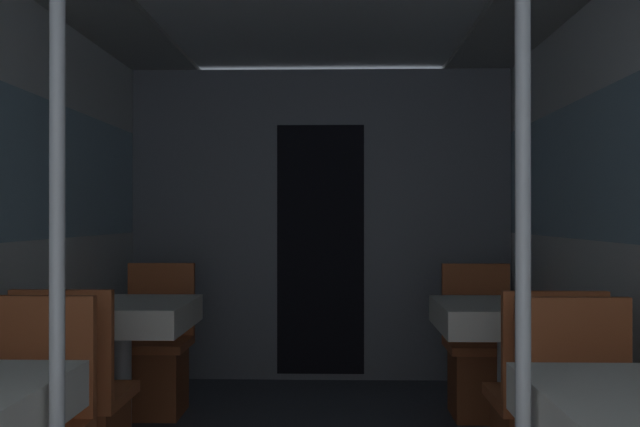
{
  "coord_description": "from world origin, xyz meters",
  "views": [
    {
      "loc": [
        0.13,
        -0.98,
        1.21
      ],
      "look_at": [
        0.03,
        3.05,
        1.22
      ],
      "focal_mm": 40.0,
      "sensor_mm": 36.0,
      "label": 1
    }
  ],
  "objects_px": {
    "chair_right_far_1": "(481,369)",
    "chair_left_far_1": "(154,367)",
    "dining_table_right_1": "(507,323)",
    "dining_table_left_1": "(122,321)",
    "support_pole_left_0": "(57,240)",
    "support_pole_right_0": "(523,240)"
  },
  "relations": [
    {
      "from": "dining_table_right_1",
      "to": "support_pole_left_0",
      "type": "bearing_deg",
      "value": -130.82
    },
    {
      "from": "chair_left_far_1",
      "to": "dining_table_right_1",
      "type": "distance_m",
      "value": 2.12
    },
    {
      "from": "chair_left_far_1",
      "to": "support_pole_right_0",
      "type": "bearing_deg",
      "value": 122.58
    },
    {
      "from": "dining_table_right_1",
      "to": "dining_table_left_1",
      "type": "bearing_deg",
      "value": 180.0
    },
    {
      "from": "chair_right_far_1",
      "to": "support_pole_right_0",
      "type": "bearing_deg",
      "value": 81.06
    },
    {
      "from": "support_pole_left_0",
      "to": "dining_table_right_1",
      "type": "xyz_separation_m",
      "value": [
        1.59,
        1.84,
        -0.49
      ]
    },
    {
      "from": "support_pole_right_0",
      "to": "chair_right_far_1",
      "type": "distance_m",
      "value": 2.67
    },
    {
      "from": "chair_left_far_1",
      "to": "chair_right_far_1",
      "type": "xyz_separation_m",
      "value": [
        1.99,
        0.0,
        0.0
      ]
    },
    {
      "from": "support_pole_left_0",
      "to": "support_pole_right_0",
      "type": "distance_m",
      "value": 1.2
    },
    {
      "from": "chair_right_far_1",
      "to": "chair_left_far_1",
      "type": "bearing_deg",
      "value": 0.0
    },
    {
      "from": "chair_left_far_1",
      "to": "support_pole_left_0",
      "type": "bearing_deg",
      "value": 98.94
    },
    {
      "from": "dining_table_left_1",
      "to": "chair_left_far_1",
      "type": "height_order",
      "value": "chair_left_far_1"
    },
    {
      "from": "dining_table_left_1",
      "to": "dining_table_right_1",
      "type": "relative_size",
      "value": 1.0
    },
    {
      "from": "support_pole_left_0",
      "to": "support_pole_right_0",
      "type": "height_order",
      "value": "same"
    },
    {
      "from": "support_pole_left_0",
      "to": "chair_left_far_1",
      "type": "bearing_deg",
      "value": 98.94
    },
    {
      "from": "dining_table_left_1",
      "to": "dining_table_right_1",
      "type": "height_order",
      "value": "same"
    },
    {
      "from": "support_pole_right_0",
      "to": "chair_right_far_1",
      "type": "relative_size",
      "value": 2.52
    },
    {
      "from": "support_pole_right_0",
      "to": "support_pole_left_0",
      "type": "bearing_deg",
      "value": 180.0
    },
    {
      "from": "support_pole_left_0",
      "to": "chair_right_far_1",
      "type": "xyz_separation_m",
      "value": [
        1.59,
        2.49,
        -0.86
      ]
    },
    {
      "from": "dining_table_right_1",
      "to": "chair_right_far_1",
      "type": "height_order",
      "value": "chair_right_far_1"
    },
    {
      "from": "dining_table_left_1",
      "to": "chair_right_far_1",
      "type": "bearing_deg",
      "value": 18.08
    },
    {
      "from": "support_pole_left_0",
      "to": "chair_right_far_1",
      "type": "bearing_deg",
      "value": 57.42
    }
  ]
}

